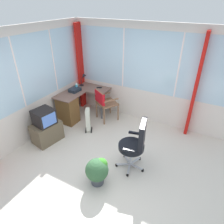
{
  "coord_description": "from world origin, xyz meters",
  "views": [
    {
      "loc": [
        -2.48,
        -1.43,
        2.98
      ],
      "look_at": [
        0.82,
        0.35,
        0.79
      ],
      "focal_mm": 31.41,
      "sensor_mm": 36.0,
      "label": 1
    }
  ],
  "objects_px": {
    "paper_tray": "(75,90)",
    "wooden_armchair": "(103,101)",
    "office_chair": "(136,142)",
    "tv_remote": "(99,88)",
    "tv_on_stand": "(46,128)",
    "desk": "(70,107)",
    "desk_lamp": "(84,78)",
    "potted_plant": "(98,170)",
    "spray_bottle": "(77,86)",
    "space_heater": "(88,119)"
  },
  "relations": [
    {
      "from": "wooden_armchair",
      "to": "office_chair",
      "type": "xyz_separation_m",
      "value": [
        -1.25,
        -1.45,
        0.04
      ]
    },
    {
      "from": "desk",
      "to": "spray_bottle",
      "type": "xyz_separation_m",
      "value": [
        0.42,
        0.03,
        0.45
      ]
    },
    {
      "from": "paper_tray",
      "to": "office_chair",
      "type": "bearing_deg",
      "value": -115.77
    },
    {
      "from": "spray_bottle",
      "to": "space_heater",
      "type": "bearing_deg",
      "value": -127.96
    },
    {
      "from": "desk",
      "to": "desk_lamp",
      "type": "bearing_deg",
      "value": 3.81
    },
    {
      "from": "tv_on_stand",
      "to": "potted_plant",
      "type": "distance_m",
      "value": 1.78
    },
    {
      "from": "tv_remote",
      "to": "office_chair",
      "type": "bearing_deg",
      "value": -162.86
    },
    {
      "from": "space_heater",
      "to": "office_chair",
      "type": "bearing_deg",
      "value": -112.23
    },
    {
      "from": "desk",
      "to": "wooden_armchair",
      "type": "xyz_separation_m",
      "value": [
        0.47,
        -0.79,
        0.17
      ]
    },
    {
      "from": "desk_lamp",
      "to": "tv_remote",
      "type": "xyz_separation_m",
      "value": [
        0.02,
        -0.5,
        -0.21
      ]
    },
    {
      "from": "spray_bottle",
      "to": "paper_tray",
      "type": "distance_m",
      "value": 0.13
    },
    {
      "from": "desk",
      "to": "tv_on_stand",
      "type": "height_order",
      "value": "tv_on_stand"
    },
    {
      "from": "tv_remote",
      "to": "wooden_armchair",
      "type": "distance_m",
      "value": 0.53
    },
    {
      "from": "potted_plant",
      "to": "tv_remote",
      "type": "bearing_deg",
      "value": 30.64
    },
    {
      "from": "paper_tray",
      "to": "potted_plant",
      "type": "relative_size",
      "value": 0.57
    },
    {
      "from": "spray_bottle",
      "to": "office_chair",
      "type": "height_order",
      "value": "office_chair"
    },
    {
      "from": "desk_lamp",
      "to": "office_chair",
      "type": "relative_size",
      "value": 0.32
    },
    {
      "from": "wooden_armchair",
      "to": "tv_on_stand",
      "type": "bearing_deg",
      "value": 154.08
    },
    {
      "from": "desk",
      "to": "office_chair",
      "type": "relative_size",
      "value": 1.21
    },
    {
      "from": "spray_bottle",
      "to": "office_chair",
      "type": "relative_size",
      "value": 0.2
    },
    {
      "from": "tv_remote",
      "to": "office_chair",
      "type": "height_order",
      "value": "office_chair"
    },
    {
      "from": "desk_lamp",
      "to": "tv_on_stand",
      "type": "distance_m",
      "value": 1.89
    },
    {
      "from": "desk_lamp",
      "to": "potted_plant",
      "type": "height_order",
      "value": "desk_lamp"
    },
    {
      "from": "desk",
      "to": "desk_lamp",
      "type": "distance_m",
      "value": 0.99
    },
    {
      "from": "potted_plant",
      "to": "wooden_armchair",
      "type": "bearing_deg",
      "value": 27.64
    },
    {
      "from": "office_chair",
      "to": "tv_on_stand",
      "type": "height_order",
      "value": "office_chair"
    },
    {
      "from": "office_chair",
      "to": "space_heater",
      "type": "xyz_separation_m",
      "value": [
        0.63,
        1.54,
        -0.3
      ]
    },
    {
      "from": "paper_tray",
      "to": "wooden_armchair",
      "type": "height_order",
      "value": "wooden_armchair"
    },
    {
      "from": "tv_remote",
      "to": "office_chair",
      "type": "xyz_separation_m",
      "value": [
        -1.61,
        -1.79,
        -0.15
      ]
    },
    {
      "from": "spray_bottle",
      "to": "wooden_armchair",
      "type": "xyz_separation_m",
      "value": [
        0.05,
        -0.82,
        -0.28
      ]
    },
    {
      "from": "spray_bottle",
      "to": "paper_tray",
      "type": "xyz_separation_m",
      "value": [
        -0.11,
        -0.02,
        -0.06
      ]
    },
    {
      "from": "desk",
      "to": "desk_lamp",
      "type": "xyz_separation_m",
      "value": [
        0.81,
        0.05,
        0.57
      ]
    },
    {
      "from": "tv_on_stand",
      "to": "paper_tray",
      "type": "bearing_deg",
      "value": 4.77
    },
    {
      "from": "desk",
      "to": "space_heater",
      "type": "xyz_separation_m",
      "value": [
        -0.15,
        -0.7,
        -0.09
      ]
    },
    {
      "from": "paper_tray",
      "to": "tv_remote",
      "type": "bearing_deg",
      "value": -41.94
    },
    {
      "from": "paper_tray",
      "to": "tv_on_stand",
      "type": "distance_m",
      "value": 1.36
    },
    {
      "from": "paper_tray",
      "to": "space_heater",
      "type": "relative_size",
      "value": 0.47
    },
    {
      "from": "desk_lamp",
      "to": "office_chair",
      "type": "height_order",
      "value": "desk_lamp"
    },
    {
      "from": "paper_tray",
      "to": "wooden_armchair",
      "type": "distance_m",
      "value": 0.85
    },
    {
      "from": "desk",
      "to": "tv_remote",
      "type": "bearing_deg",
      "value": -28.27
    },
    {
      "from": "office_chair",
      "to": "wooden_armchair",
      "type": "bearing_deg",
      "value": 49.27
    },
    {
      "from": "office_chair",
      "to": "space_heater",
      "type": "bearing_deg",
      "value": 67.77
    },
    {
      "from": "desk_lamp",
      "to": "potted_plant",
      "type": "xyz_separation_m",
      "value": [
        -2.27,
        -1.85,
        -0.68
      ]
    },
    {
      "from": "space_heater",
      "to": "desk_lamp",
      "type": "bearing_deg",
      "value": 38.21
    },
    {
      "from": "wooden_armchair",
      "to": "desk_lamp",
      "type": "bearing_deg",
      "value": 68.01
    },
    {
      "from": "desk",
      "to": "paper_tray",
      "type": "relative_size",
      "value": 4.39
    },
    {
      "from": "desk_lamp",
      "to": "wooden_armchair",
      "type": "relative_size",
      "value": 0.39
    },
    {
      "from": "desk",
      "to": "wooden_armchair",
      "type": "bearing_deg",
      "value": -59.27
    },
    {
      "from": "desk_lamp",
      "to": "paper_tray",
      "type": "distance_m",
      "value": 0.53
    },
    {
      "from": "tv_on_stand",
      "to": "space_heater",
      "type": "relative_size",
      "value": 1.32
    }
  ]
}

